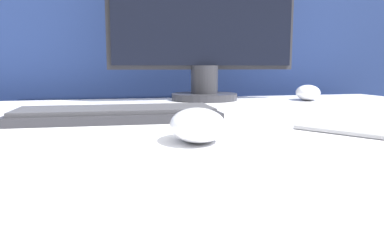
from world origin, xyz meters
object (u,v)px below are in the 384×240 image
(computer_mouse_far, at_px, (308,93))
(monitor, at_px, (205,15))
(keyboard, at_px, (116,114))
(computer_mouse_near, at_px, (198,125))

(computer_mouse_far, bearing_deg, monitor, -173.74)
(keyboard, xyz_separation_m, monitor, (0.27, 0.37, 0.24))
(keyboard, height_order, monitor, monitor)
(keyboard, bearing_deg, computer_mouse_far, 29.54)
(computer_mouse_near, xyz_separation_m, computer_mouse_far, (0.47, 0.52, 0.00))
(computer_mouse_near, distance_m, computer_mouse_far, 0.70)
(keyboard, distance_m, computer_mouse_far, 0.64)
(monitor, bearing_deg, computer_mouse_near, -106.38)
(computer_mouse_near, bearing_deg, computer_mouse_far, 56.98)
(monitor, distance_m, computer_mouse_far, 0.38)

